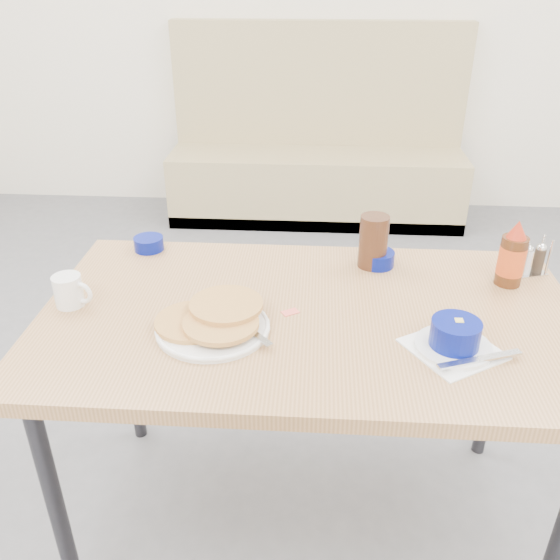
# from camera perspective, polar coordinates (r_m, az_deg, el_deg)

# --- Properties ---
(booth_bench) EXTENTS (1.90, 0.56, 1.22)m
(booth_bench) POSITION_cam_1_polar(r_m,az_deg,el_deg) (4.03, 3.55, 11.09)
(booth_bench) COLOR tan
(booth_bench) RESTS_ON ground
(dining_table) EXTENTS (1.40, 0.80, 0.76)m
(dining_table) POSITION_cam_1_polar(r_m,az_deg,el_deg) (1.57, 2.81, -5.03)
(dining_table) COLOR tan
(dining_table) RESTS_ON ground
(pancake_plate) EXTENTS (0.30, 0.28, 0.05)m
(pancake_plate) POSITION_cam_1_polar(r_m,az_deg,el_deg) (1.47, -6.45, -4.02)
(pancake_plate) COLOR white
(pancake_plate) RESTS_ON dining_table
(coffee_mug) EXTENTS (0.11, 0.08, 0.08)m
(coffee_mug) POSITION_cam_1_polar(r_m,az_deg,el_deg) (1.64, -19.60, -0.96)
(coffee_mug) COLOR white
(coffee_mug) RESTS_ON dining_table
(grits_setting) EXTENTS (0.28, 0.26, 0.08)m
(grits_setting) POSITION_cam_1_polar(r_m,az_deg,el_deg) (1.44, 16.48, -5.38)
(grits_setting) COLOR white
(grits_setting) RESTS_ON dining_table
(creamer_bowl) EXTENTS (0.09, 0.09, 0.04)m
(creamer_bowl) POSITION_cam_1_polar(r_m,az_deg,el_deg) (1.90, -12.52, 3.44)
(creamer_bowl) COLOR navy
(creamer_bowl) RESTS_ON dining_table
(butter_bowl) EXTENTS (0.10, 0.10, 0.04)m
(butter_bowl) POSITION_cam_1_polar(r_m,az_deg,el_deg) (1.78, 9.36, 2.05)
(butter_bowl) COLOR navy
(butter_bowl) RESTS_ON dining_table
(amber_tumbler) EXTENTS (0.11, 0.11, 0.16)m
(amber_tumbler) POSITION_cam_1_polar(r_m,az_deg,el_deg) (1.75, 8.97, 3.68)
(amber_tumbler) COLOR #3F2214
(amber_tumbler) RESTS_ON dining_table
(condiment_caddy) EXTENTS (0.10, 0.08, 0.11)m
(condiment_caddy) POSITION_cam_1_polar(r_m,az_deg,el_deg) (1.86, 23.09, 1.65)
(condiment_caddy) COLOR silver
(condiment_caddy) RESTS_ON dining_table
(syrup_bottle) EXTENTS (0.07, 0.07, 0.19)m
(syrup_bottle) POSITION_cam_1_polar(r_m,az_deg,el_deg) (1.75, 21.43, 2.06)
(syrup_bottle) COLOR #47230F
(syrup_bottle) RESTS_ON dining_table
(sugar_wrapper) EXTENTS (0.05, 0.05, 0.00)m
(sugar_wrapper) POSITION_cam_1_polar(r_m,az_deg,el_deg) (1.54, 0.99, -3.11)
(sugar_wrapper) COLOR #F76252
(sugar_wrapper) RESTS_ON dining_table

